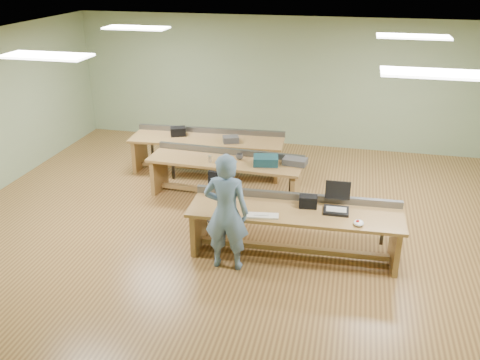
% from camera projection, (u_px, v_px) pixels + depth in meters
% --- Properties ---
extents(floor, '(10.00, 10.00, 0.00)m').
position_uv_depth(floor, '(248.00, 218.00, 8.90)').
color(floor, olive).
rests_on(floor, ground).
extents(ceiling, '(10.00, 10.00, 0.00)m').
position_uv_depth(ceiling, '(249.00, 43.00, 7.69)').
color(ceiling, silver).
rests_on(ceiling, wall_back).
extents(wall_back, '(10.00, 0.04, 3.00)m').
position_uv_depth(wall_back, '(284.00, 83.00, 11.86)').
color(wall_back, gray).
rests_on(wall_back, floor).
extents(wall_front, '(10.00, 0.04, 3.00)m').
position_uv_depth(wall_front, '(159.00, 274.00, 4.73)').
color(wall_front, gray).
rests_on(wall_front, floor).
extents(fluor_panels, '(6.20, 3.50, 0.03)m').
position_uv_depth(fluor_panels, '(249.00, 45.00, 7.70)').
color(fluor_panels, white).
rests_on(fluor_panels, ceiling).
extents(workbench_front, '(3.20, 0.98, 0.86)m').
position_uv_depth(workbench_front, '(294.00, 221.00, 7.63)').
color(workbench_front, olive).
rests_on(workbench_front, floor).
extents(workbench_mid, '(2.91, 0.90, 0.86)m').
position_uv_depth(workbench_mid, '(225.00, 169.00, 9.49)').
color(workbench_mid, olive).
rests_on(workbench_mid, floor).
extents(workbench_back, '(3.22, 1.03, 0.86)m').
position_uv_depth(workbench_back, '(207.00, 146.00, 10.60)').
color(workbench_back, olive).
rests_on(workbench_back, floor).
extents(person, '(0.65, 0.43, 1.78)m').
position_uv_depth(person, '(226.00, 212.00, 7.18)').
color(person, '#6B86AF').
rests_on(person, floor).
extents(laptop_base, '(0.38, 0.31, 0.04)m').
position_uv_depth(laptop_base, '(336.00, 211.00, 7.48)').
color(laptop_base, black).
rests_on(laptop_base, workbench_front).
extents(laptop_screen, '(0.37, 0.03, 0.29)m').
position_uv_depth(laptop_screen, '(338.00, 190.00, 7.50)').
color(laptop_screen, black).
rests_on(laptop_screen, laptop_base).
extents(keyboard, '(0.51, 0.23, 0.03)m').
position_uv_depth(keyboard, '(261.00, 216.00, 7.35)').
color(keyboard, silver).
rests_on(keyboard, workbench_front).
extents(trackball_mouse, '(0.16, 0.19, 0.07)m').
position_uv_depth(trackball_mouse, '(359.00, 223.00, 7.11)').
color(trackball_mouse, white).
rests_on(trackball_mouse, workbench_front).
extents(camera_bag, '(0.28, 0.20, 0.18)m').
position_uv_depth(camera_bag, '(308.00, 202.00, 7.60)').
color(camera_bag, black).
rests_on(camera_bag, workbench_front).
extents(task_chair, '(0.62, 0.62, 0.93)m').
position_uv_depth(task_chair, '(215.00, 208.00, 8.49)').
color(task_chair, black).
rests_on(task_chair, floor).
extents(parts_bin_teal, '(0.49, 0.40, 0.16)m').
position_uv_depth(parts_bin_teal, '(266.00, 160.00, 9.16)').
color(parts_bin_teal, '#153A45').
rests_on(parts_bin_teal, workbench_mid).
extents(parts_bin_grey, '(0.45, 0.32, 0.12)m').
position_uv_depth(parts_bin_grey, '(295.00, 161.00, 9.17)').
color(parts_bin_grey, '#3C3C3F').
rests_on(parts_bin_grey, workbench_mid).
extents(mug, '(0.17, 0.17, 0.10)m').
position_uv_depth(mug, '(239.00, 157.00, 9.41)').
color(mug, '#3C3C3F').
rests_on(mug, workbench_mid).
extents(drinks_can, '(0.08, 0.08, 0.12)m').
position_uv_depth(drinks_can, '(210.00, 159.00, 9.28)').
color(drinks_can, '#B8B8BD').
rests_on(drinks_can, workbench_mid).
extents(storage_box_back, '(0.38, 0.33, 0.18)m').
position_uv_depth(storage_box_back, '(178.00, 131.00, 10.64)').
color(storage_box_back, black).
rests_on(storage_box_back, workbench_back).
extents(tray_back, '(0.37, 0.33, 0.12)m').
position_uv_depth(tray_back, '(231.00, 139.00, 10.26)').
color(tray_back, '#3C3C3F').
rests_on(tray_back, workbench_back).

